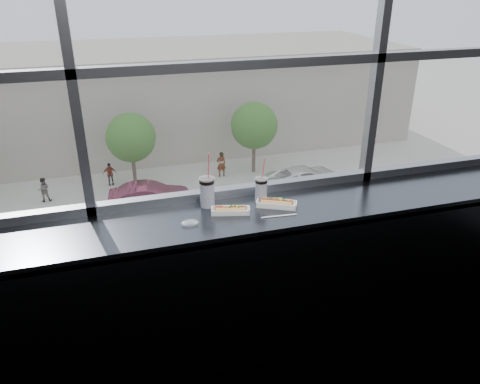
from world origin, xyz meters
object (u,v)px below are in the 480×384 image
object	(u,v)px
car_far_b	(150,193)
car_far_c	(305,175)
pedestrian_a	(43,187)
car_near_d	(294,242)
wrapper	(190,223)
tree_center	(131,138)
hotdog_tray_left	(231,210)
car_near_e	(422,222)
tree_right	(254,126)
car_near_c	(132,270)
pedestrian_c	(221,162)
soda_cup_right	(261,189)
pedestrian_b	(110,172)
loose_straw	(279,216)
soda_cup_left	(207,191)
hotdog_tray_right	(277,203)

from	to	relation	value
car_far_b	car_far_c	bearing A→B (deg)	-83.55
pedestrian_a	car_near_d	bearing A→B (deg)	139.02
wrapper	tree_center	bearing A→B (deg)	87.55
hotdog_tray_left	car_near_e	size ratio (longest dim) A/B	0.04
tree_right	car_near_d	bearing A→B (deg)	-98.56
car_far_c	car_near_d	distance (m)	9.03
car_near_c	pedestrian_c	size ratio (longest dim) A/B	2.57
soda_cup_right	car_far_b	distance (m)	26.58
pedestrian_b	pedestrian_a	bearing A→B (deg)	-160.42
pedestrian_b	loose_straw	bearing A→B (deg)	-87.99
loose_straw	hotdog_tray_left	bearing A→B (deg)	159.67
car_near_c	car_near_d	size ratio (longest dim) A/B	0.90
soda_cup_left	car_near_e	size ratio (longest dim) A/B	0.06
hotdog_tray_left	car_far_b	world-z (taller)	hotdog_tray_left
car_far_c	pedestrian_b	size ratio (longest dim) A/B	3.20
car_near_c	soda_cup_right	bearing A→B (deg)	177.06
pedestrian_b	wrapper	bearing A→B (deg)	-89.12
hotdog_tray_right	soda_cup_left	xyz separation A→B (m)	(-0.44, 0.15, 0.09)
car_near_c	tree_right	size ratio (longest dim) A/B	1.09
hotdog_tray_left	car_near_d	size ratio (longest dim) A/B	0.04
hotdog_tray_left	pedestrian_c	xyz separation A→B (m)	(7.13, 28.11, -10.95)
car_far_b	pedestrian_a	size ratio (longest dim) A/B	3.39
hotdog_tray_left	tree_center	size ratio (longest dim) A/B	0.05
car_near_e	car_far_c	distance (m)	8.71
car_far_c	tree_center	bearing A→B (deg)	66.54
soda_cup_left	hotdog_tray_right	bearing A→B (deg)	-18.43
car_far_c	pedestrian_c	xyz separation A→B (m)	(-4.93, 3.85, 0.07)
car_near_d	soda_cup_left	bearing A→B (deg)	157.37
loose_straw	pedestrian_c	world-z (taller)	loose_straw
loose_straw	car_far_b	world-z (taller)	loose_straw
car_near_e	pedestrian_c	bearing A→B (deg)	43.05
hotdog_tray_left	tree_center	bearing A→B (deg)	103.65
soda_cup_right	soda_cup_left	bearing A→B (deg)	173.84
soda_cup_right	car_near_e	bearing A→B (deg)	46.62
car_far_b	car_near_c	world-z (taller)	car_far_b
wrapper	car_near_c	bearing A→B (deg)	90.04
car_far_b	soda_cup_left	bearing A→B (deg)	-177.43
car_near_e	car_near_c	world-z (taller)	car_near_e
hotdog_tray_right	car_near_c	bearing A→B (deg)	119.66
hotdog_tray_left	car_near_e	distance (m)	25.05
car_far_b	hotdog_tray_right	bearing A→B (deg)	-176.37
car_near_d	car_far_c	bearing A→B (deg)	-23.97
wrapper	pedestrian_c	size ratio (longest dim) A/B	0.05
soda_cup_right	car_far_b	bearing A→B (deg)	86.99
car_near_d	soda_cup_right	bearing A→B (deg)	158.48
car_far_b	tree_center	bearing A→B (deg)	14.84
pedestrian_a	soda_cup_left	bearing A→B (deg)	100.08
car_near_e	car_near_d	size ratio (longest dim) A/B	0.94
car_far_b	pedestrian_b	xyz separation A→B (m)	(-2.25, 4.64, -0.16)
car_far_c	tree_right	size ratio (longest dim) A/B	1.17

